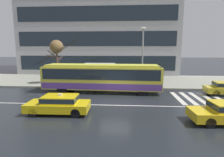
# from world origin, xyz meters

# --- Properties ---
(ground_plane) EXTENTS (160.00, 160.00, 0.00)m
(ground_plane) POSITION_xyz_m (0.00, 0.00, 0.00)
(ground_plane) COLOR #1F2429
(sidewalk_slab) EXTENTS (80.00, 10.00, 0.14)m
(sidewalk_slab) POSITION_xyz_m (0.00, 9.81, 0.07)
(sidewalk_slab) COLOR gray
(sidewalk_slab) RESTS_ON ground_plane
(crosswalk_stripe_edge_near) EXTENTS (0.44, 4.40, 0.01)m
(crosswalk_stripe_edge_near) POSITION_xyz_m (5.64, 1.41, 0.00)
(crosswalk_stripe_edge_near) COLOR beige
(crosswalk_stripe_edge_near) RESTS_ON ground_plane
(crosswalk_stripe_inner_a) EXTENTS (0.44, 4.40, 0.01)m
(crosswalk_stripe_inner_a) POSITION_xyz_m (6.54, 1.41, 0.00)
(crosswalk_stripe_inner_a) COLOR beige
(crosswalk_stripe_inner_a) RESTS_ON ground_plane
(crosswalk_stripe_center) EXTENTS (0.44, 4.40, 0.01)m
(crosswalk_stripe_center) POSITION_xyz_m (7.44, 1.41, 0.00)
(crosswalk_stripe_center) COLOR beige
(crosswalk_stripe_center) RESTS_ON ground_plane
(crosswalk_stripe_inner_b) EXTENTS (0.44, 4.40, 0.01)m
(crosswalk_stripe_inner_b) POSITION_xyz_m (8.34, 1.41, 0.00)
(crosswalk_stripe_inner_b) COLOR beige
(crosswalk_stripe_inner_b) RESTS_ON ground_plane
(crosswalk_stripe_edge_far) EXTENTS (0.44, 4.40, 0.01)m
(crosswalk_stripe_edge_far) POSITION_xyz_m (9.24, 1.41, 0.00)
(crosswalk_stripe_edge_far) COLOR beige
(crosswalk_stripe_edge_far) RESTS_ON ground_plane
(lane_centre_line) EXTENTS (72.00, 0.14, 0.01)m
(lane_centre_line) POSITION_xyz_m (0.00, -1.20, 0.00)
(lane_centre_line) COLOR silver
(lane_centre_line) RESTS_ON ground_plane
(trolleybus) EXTENTS (12.91, 3.00, 5.40)m
(trolleybus) POSITION_xyz_m (-1.54, 3.21, 1.57)
(trolleybus) COLOR yellow
(trolleybus) RESTS_ON ground_plane
(taxi_oncoming_near) EXTENTS (4.28, 1.87, 1.39)m
(taxi_oncoming_near) POSITION_xyz_m (-3.72, -3.27, 0.70)
(taxi_oncoming_near) COLOR yellow
(taxi_oncoming_near) RESTS_ON ground_plane
(bus_shelter) EXTENTS (3.58, 1.82, 2.58)m
(bus_shelter) POSITION_xyz_m (-2.16, 6.26, 2.09)
(bus_shelter) COLOR gray
(bus_shelter) RESTS_ON sidewalk_slab
(pedestrian_at_shelter) EXTENTS (1.13, 1.13, 1.94)m
(pedestrian_at_shelter) POSITION_xyz_m (3.06, 6.79, 1.65)
(pedestrian_at_shelter) COLOR #22324C
(pedestrian_at_shelter) RESTS_ON sidewalk_slab
(pedestrian_approaching_curb) EXTENTS (0.50, 0.50, 1.66)m
(pedestrian_approaching_curb) POSITION_xyz_m (-0.52, 6.02, 1.12)
(pedestrian_approaching_curb) COLOR #5D414A
(pedestrian_approaching_curb) RESTS_ON sidewalk_slab
(pedestrian_walking_past) EXTENTS (0.97, 0.97, 1.90)m
(pedestrian_walking_past) POSITION_xyz_m (-0.43, 7.24, 1.64)
(pedestrian_walking_past) COLOR #4A4F4B
(pedestrian_walking_past) RESTS_ON sidewalk_slab
(pedestrian_waiting_by_pole) EXTENTS (1.15, 1.15, 1.97)m
(pedestrian_waiting_by_pole) POSITION_xyz_m (-4.72, 7.27, 1.70)
(pedestrian_waiting_by_pole) COLOR #49574B
(pedestrian_waiting_by_pole) RESTS_ON sidewalk_slab
(street_lamp) EXTENTS (0.60, 0.32, 6.61)m
(street_lamp) POSITION_xyz_m (2.74, 5.51, 4.05)
(street_lamp) COLOR gray
(street_lamp) RESTS_ON sidewalk_slab
(street_tree_bare) EXTENTS (1.88, 1.86, 5.33)m
(street_tree_bare) POSITION_xyz_m (-7.50, 6.79, 4.51)
(street_tree_bare) COLOR brown
(street_tree_bare) RESTS_ON sidewalk_slab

